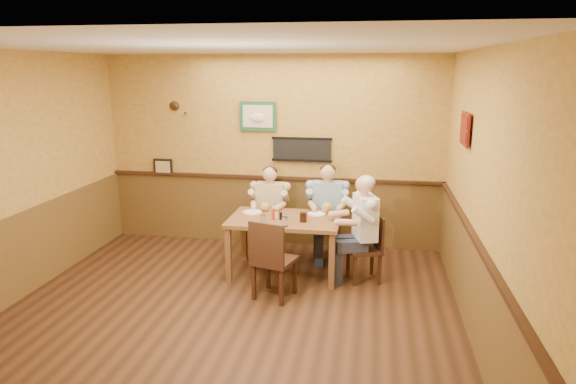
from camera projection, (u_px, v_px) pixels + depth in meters
name	position (u px, v px, depth m)	size (l,w,h in m)	color
room	(240.00, 160.00, 5.23)	(5.02, 5.03, 2.81)	#331C0F
dining_table	(285.00, 225.00, 6.54)	(1.40, 0.90, 0.75)	brown
chair_back_left	(271.00, 227.00, 7.29)	(0.37, 0.37, 0.80)	#3C2113
chair_back_right	(327.00, 228.00, 7.17)	(0.39, 0.39, 0.84)	#3C2113
chair_right_end	(364.00, 248.00, 6.37)	(0.39, 0.39, 0.84)	#3C2113
chair_near_side	(274.00, 258.00, 5.89)	(0.44, 0.44, 0.95)	#3C2113
diner_tan_shirt	(270.00, 215.00, 7.25)	(0.53, 0.53, 1.15)	beige
diner_blue_polo	(327.00, 216.00, 7.13)	(0.55, 0.55, 1.20)	#88ABCC
diner_white_elder	(365.00, 234.00, 6.33)	(0.56, 0.56, 1.21)	white
water_glass_left	(263.00, 219.00, 6.27)	(0.07, 0.07, 0.11)	silver
water_glass_mid	(285.00, 222.00, 6.16)	(0.08, 0.08, 0.11)	white
cola_tumbler	(303.00, 217.00, 6.33)	(0.09, 0.09, 0.12)	black
hot_sauce_bottle	(273.00, 213.00, 6.41)	(0.04, 0.04, 0.16)	red
salt_shaker	(276.00, 216.00, 6.46)	(0.03, 0.03, 0.08)	white
pepper_shaker	(281.00, 216.00, 6.42)	(0.04, 0.04, 0.10)	black
plate_far_left	(252.00, 212.00, 6.74)	(0.25, 0.25, 0.02)	silver
plate_far_right	(317.00, 214.00, 6.66)	(0.23, 0.23, 0.02)	white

